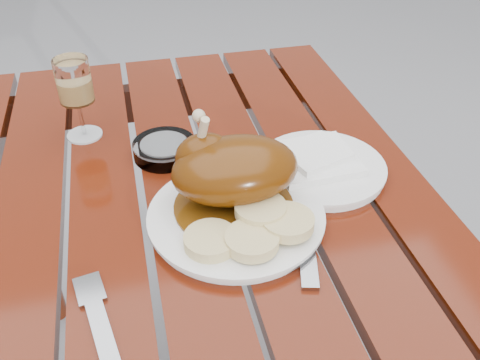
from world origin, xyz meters
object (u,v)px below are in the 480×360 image
at_px(dinner_plate, 236,217).
at_px(wine_glass, 78,99).
at_px(side_plate, 321,168).
at_px(ashtray, 165,149).

bearing_deg(dinner_plate, wine_glass, 126.12).
relative_size(side_plate, ashtray, 1.97).
bearing_deg(wine_glass, ashtray, -36.26).
height_order(dinner_plate, wine_glass, wine_glass).
relative_size(wine_glass, side_plate, 0.70).
height_order(side_plate, ashtray, ashtray).
bearing_deg(ashtray, dinner_plate, -67.68).
xyz_separation_m(side_plate, ashtray, (-0.25, 0.11, 0.00)).
relative_size(dinner_plate, ashtray, 2.41).
distance_m(wine_glass, ashtray, 0.18).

